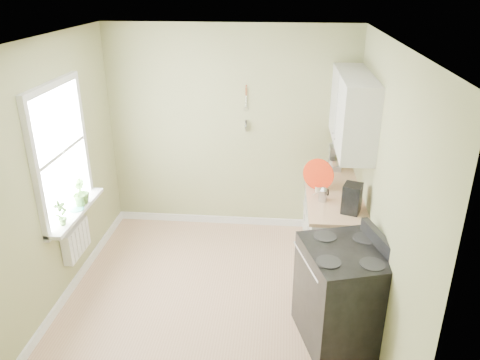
# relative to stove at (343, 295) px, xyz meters

# --- Properties ---
(floor) EXTENTS (3.20, 3.60, 0.02)m
(floor) POSITION_rel_stove_xyz_m (-1.28, 0.39, -0.51)
(floor) COLOR tan
(floor) RESTS_ON ground
(ceiling) EXTENTS (3.20, 3.60, 0.02)m
(ceiling) POSITION_rel_stove_xyz_m (-1.28, 0.39, 2.21)
(ceiling) COLOR white
(ceiling) RESTS_ON wall_back
(wall_back) EXTENTS (3.20, 0.02, 2.70)m
(wall_back) POSITION_rel_stove_xyz_m (-1.28, 2.20, 0.85)
(wall_back) COLOR tan
(wall_back) RESTS_ON floor
(wall_left) EXTENTS (0.02, 3.60, 2.70)m
(wall_left) POSITION_rel_stove_xyz_m (-2.89, 0.39, 0.85)
(wall_left) COLOR tan
(wall_left) RESTS_ON floor
(wall_right) EXTENTS (0.02, 3.60, 2.70)m
(wall_right) POSITION_rel_stove_xyz_m (0.33, 0.39, 0.85)
(wall_right) COLOR tan
(wall_right) RESTS_ON floor
(base_cabinets) EXTENTS (0.60, 1.60, 0.87)m
(base_cabinets) POSITION_rel_stove_xyz_m (0.02, 1.39, -0.07)
(base_cabinets) COLOR white
(base_cabinets) RESTS_ON floor
(countertop) EXTENTS (0.64, 1.60, 0.04)m
(countertop) POSITION_rel_stove_xyz_m (0.01, 1.39, 0.39)
(countertop) COLOR #D7AC84
(countertop) RESTS_ON base_cabinets
(upper_cabinets) EXTENTS (0.35, 1.40, 0.80)m
(upper_cabinets) POSITION_rel_stove_xyz_m (0.15, 1.49, 1.35)
(upper_cabinets) COLOR white
(upper_cabinets) RESTS_ON wall_right
(window) EXTENTS (0.06, 1.14, 1.44)m
(window) POSITION_rel_stove_xyz_m (-2.86, 0.69, 1.05)
(window) COLOR white
(window) RESTS_ON wall_left
(window_sill) EXTENTS (0.18, 1.14, 0.04)m
(window_sill) POSITION_rel_stove_xyz_m (-2.79, 0.69, 0.38)
(window_sill) COLOR white
(window_sill) RESTS_ON wall_left
(radiator) EXTENTS (0.12, 0.50, 0.35)m
(radiator) POSITION_rel_stove_xyz_m (-2.82, 0.64, 0.05)
(radiator) COLOR white
(radiator) RESTS_ON wall_left
(wall_utensils) EXTENTS (0.02, 0.14, 0.58)m
(wall_utensils) POSITION_rel_stove_xyz_m (-1.08, 2.17, 1.06)
(wall_utensils) COLOR #D7AC84
(wall_utensils) RESTS_ON wall_back
(stove) EXTENTS (0.92, 0.97, 1.12)m
(stove) POSITION_rel_stove_xyz_m (0.00, 0.00, 0.00)
(stove) COLOR black
(stove) RESTS_ON floor
(stand_mixer) EXTENTS (0.18, 0.30, 0.35)m
(stand_mixer) POSITION_rel_stove_xyz_m (0.06, 2.13, 0.56)
(stand_mixer) COLOR #B2B2B7
(stand_mixer) RESTS_ON countertop
(kettle) EXTENTS (0.17, 0.10, 0.17)m
(kettle) POSITION_rel_stove_xyz_m (-0.14, 1.13, 0.49)
(kettle) COLOR silver
(kettle) RESTS_ON countertop
(coffee_maker) EXTENTS (0.24, 0.25, 0.32)m
(coffee_maker) POSITION_rel_stove_xyz_m (0.14, 0.89, 0.56)
(coffee_maker) COLOR black
(coffee_maker) RESTS_ON countertop
(red_tray) EXTENTS (0.36, 0.21, 0.37)m
(red_tray) POSITION_rel_stove_xyz_m (-0.18, 1.44, 0.59)
(red_tray) COLOR red
(red_tray) RESTS_ON countertop
(jar) EXTENTS (0.07, 0.07, 0.08)m
(jar) POSITION_rel_stove_xyz_m (-0.18, 1.38, 0.45)
(jar) COLOR tan
(jar) RESTS_ON countertop
(plant_a) EXTENTS (0.15, 0.17, 0.27)m
(plant_a) POSITION_rel_stove_xyz_m (-2.78, 0.35, 0.53)
(plant_a) COLOR #4B7B30
(plant_a) RESTS_ON window_sill
(plant_b) EXTENTS (0.20, 0.21, 0.31)m
(plant_b) POSITION_rel_stove_xyz_m (-2.78, 0.79, 0.55)
(plant_b) COLOR #4B7B30
(plant_b) RESTS_ON window_sill
(plant_c) EXTENTS (0.19, 0.19, 0.29)m
(plant_c) POSITION_rel_stove_xyz_m (-2.78, 0.85, 0.54)
(plant_c) COLOR #4B7B30
(plant_c) RESTS_ON window_sill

